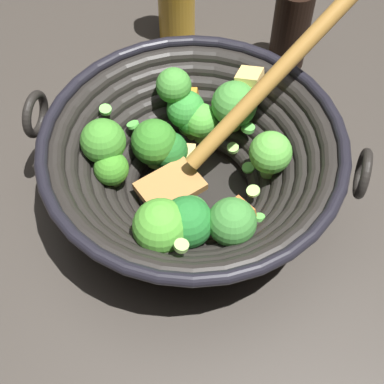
{
  "coord_description": "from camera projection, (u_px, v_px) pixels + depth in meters",
  "views": [
    {
      "loc": [
        -0.15,
        0.36,
        0.58
      ],
      "look_at": [
        -0.0,
        0.01,
        0.03
      ],
      "focal_mm": 53.85,
      "sensor_mm": 36.0,
      "label": 1
    }
  ],
  "objects": [
    {
      "name": "soy_sauce_bottle",
      "position": [
        292.0,
        24.0,
        0.78
      ],
      "size": [
        0.05,
        0.05,
        0.17
      ],
      "color": "black",
      "rests_on": "ground"
    },
    {
      "name": "wok",
      "position": [
        193.0,
        161.0,
        0.64
      ],
      "size": [
        0.37,
        0.38,
        0.24
      ],
      "color": "black",
      "rests_on": "ground"
    },
    {
      "name": "ground_plane",
      "position": [
        193.0,
        197.0,
        0.7
      ],
      "size": [
        4.0,
        4.0,
        0.0
      ],
      "primitive_type": "plane",
      "color": "#332D28"
    }
  ]
}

